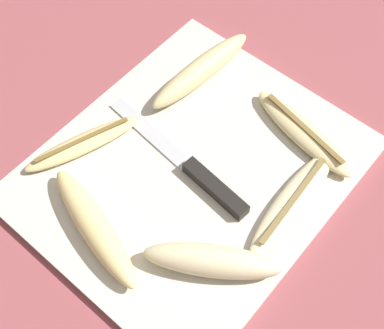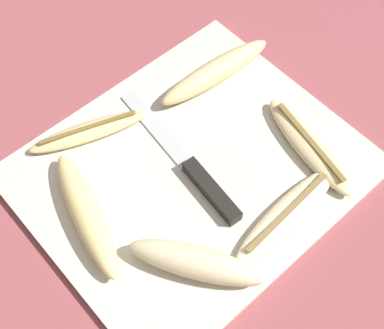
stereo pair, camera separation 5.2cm
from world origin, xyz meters
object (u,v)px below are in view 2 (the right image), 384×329
Objects in this scene: banana_pale_long at (287,215)px; banana_cream_curved at (196,262)px; banana_spotted_left at (89,131)px; knife at (199,177)px; banana_mellow_near at (216,72)px; banana_golden_short at (87,214)px; banana_ripe_center at (309,146)px.

banana_cream_curved is at bearing 168.39° from banana_pale_long.
banana_cream_curved is 0.25m from banana_spotted_left.
banana_pale_long is (0.05, -0.12, 0.00)m from knife.
knife is 0.13m from banana_cream_curved.
banana_pale_long is at bearing -67.65° from banana_spotted_left.
banana_cream_curved is 0.94× the size of banana_spotted_left.
banana_cream_curved is (-0.09, -0.09, 0.01)m from knife.
banana_cream_curved is 0.31m from banana_mellow_near.
banana_golden_short is 0.26m from banana_pale_long.
banana_spotted_left is 0.87× the size of banana_mellow_near.
knife is 0.18m from banana_mellow_near.
banana_pale_long is 1.10× the size of banana_spotted_left.
banana_mellow_near reaches higher than knife.
knife is at bearing 46.07° from banana_cream_curved.
banana_mellow_near is (0.29, 0.06, 0.00)m from banana_golden_short.
banana_mellow_near reaches higher than banana_spotted_left.
banana_pale_long is 0.25m from banana_mellow_near.
banana_ripe_center is (0.15, -0.07, 0.00)m from knife.
knife is 1.32× the size of banana_golden_short.
banana_golden_short reaches higher than banana_pale_long.
banana_ripe_center reaches higher than knife.
banana_spotted_left is (0.02, 0.25, -0.01)m from banana_cream_curved.
banana_mellow_near is (0.09, 0.23, 0.01)m from banana_pale_long.
banana_cream_curved reaches higher than banana_ripe_center.
banana_mellow_near is at bearing 93.39° from banana_ripe_center.
banana_spotted_left is 0.21m from banana_mellow_near.
banana_spotted_left is at bearing 118.67° from knife.
banana_pale_long is at bearing -111.23° from banana_mellow_near.
banana_spotted_left is at bearing 167.65° from banana_mellow_near.
banana_golden_short is (-0.15, 0.05, 0.01)m from knife.
banana_pale_long is at bearing -152.91° from banana_ripe_center.
banana_ripe_center is 0.31m from banana_spotted_left.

